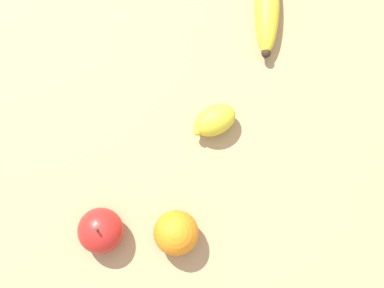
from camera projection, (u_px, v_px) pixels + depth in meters
The scene contains 5 objects.
ground_plane at pixel (211, 126), 0.91m from camera, with size 3.00×3.00×0.00m, color tan.
banana at pixel (267, 5), 0.93m from camera, with size 0.14×0.17×0.04m.
orange at pixel (176, 233), 0.84m from camera, with size 0.07×0.07×0.07m.
apple at pixel (101, 231), 0.85m from camera, with size 0.07×0.07×0.08m.
lemon at pixel (215, 120), 0.89m from camera, with size 0.08×0.06×0.05m.
Camera 1 is at (0.14, 0.15, 0.89)m, focal length 50.00 mm.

